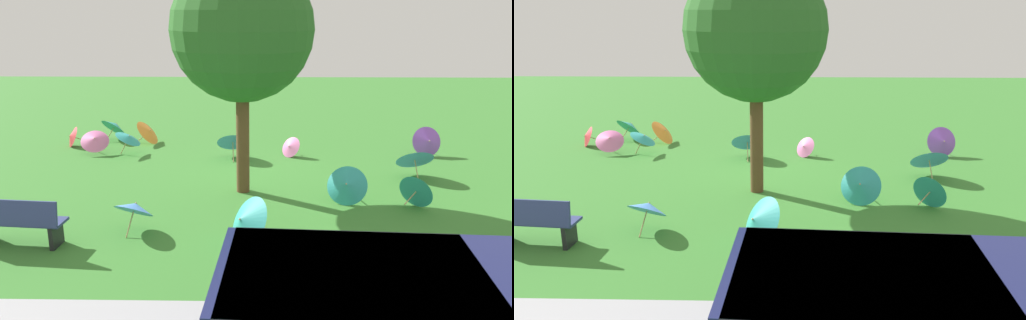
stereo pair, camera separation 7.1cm
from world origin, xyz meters
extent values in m
plane|color=#387A2D|center=(0.00, 0.00, 0.00)|extent=(40.00, 40.00, 0.00)
cube|color=black|center=(-1.30, 7.08, 1.25)|extent=(2.68, 2.06, 0.55)
cylinder|color=black|center=(-0.67, 6.10, 0.38)|extent=(0.77, 0.26, 0.76)
cube|color=navy|center=(3.87, 3.37, 0.45)|extent=(1.63, 0.59, 0.05)
cube|color=navy|center=(3.89, 3.57, 0.68)|extent=(1.60, 0.26, 0.45)
cube|color=black|center=(3.23, 3.42, 0.23)|extent=(0.12, 0.41, 0.45)
cylinder|color=brown|center=(0.09, 0.49, 1.34)|extent=(0.29, 0.29, 2.67)
sphere|color=#286023|center=(0.09, 0.49, 3.59)|extent=(3.06, 3.06, 3.06)
cylinder|color=tan|center=(-0.38, 3.16, 0.27)|extent=(0.51, 0.30, 0.33)
cone|color=teal|center=(-0.06, 3.35, 0.47)|extent=(1.03, 1.15, 0.94)
sphere|color=tan|center=(0.02, 3.39, 0.52)|extent=(0.06, 0.06, 0.05)
cylinder|color=tan|center=(0.47, -2.03, 0.23)|extent=(0.06, 0.40, 0.46)
cone|color=#4C8CE5|center=(0.50, -2.27, 0.51)|extent=(0.94, 0.84, 0.70)
sphere|color=tan|center=(0.50, -2.33, 0.58)|extent=(0.04, 0.05, 0.05)
cylinder|color=tan|center=(5.19, -3.52, 0.21)|extent=(0.37, 0.21, 0.19)
cone|color=#D8383F|center=(5.41, -3.40, 0.31)|extent=(0.61, 0.73, 0.63)
sphere|color=tan|center=(5.45, -3.38, 0.34)|extent=(0.06, 0.05, 0.05)
cylinder|color=tan|center=(3.41, -3.88, 0.17)|extent=(0.39, 0.09, 0.33)
cone|color=orange|center=(3.17, -3.84, 0.37)|extent=(0.79, 0.95, 0.74)
sphere|color=tan|center=(3.12, -3.83, 0.41)|extent=(0.06, 0.04, 0.05)
cylinder|color=tan|center=(-1.22, -2.55, 0.18)|extent=(0.23, 0.22, 0.18)
cone|color=pink|center=(-1.09, -2.43, 0.29)|extent=(0.70, 0.71, 0.57)
sphere|color=tan|center=(-1.06, -2.40, 0.31)|extent=(0.06, 0.06, 0.05)
cylinder|color=tan|center=(4.47, -4.07, 0.20)|extent=(0.25, 0.30, 0.40)
cone|color=teal|center=(4.32, -4.26, 0.45)|extent=(1.12, 1.10, 0.70)
sphere|color=tan|center=(4.29, -4.30, 0.52)|extent=(0.06, 0.06, 0.05)
cylinder|color=tan|center=(-4.07, -0.38, 0.23)|extent=(0.06, 0.39, 0.46)
cone|color=#4C8CE5|center=(-4.04, -0.62, 0.52)|extent=(0.97, 0.88, 0.71)
sphere|color=tan|center=(-4.04, -0.68, 0.59)|extent=(0.04, 0.05, 0.05)
cylinder|color=tan|center=(-2.22, 0.94, 0.24)|extent=(0.15, 0.44, 0.28)
cone|color=teal|center=(-2.14, 1.23, 0.42)|extent=(0.99, 0.81, 0.84)
sphere|color=tan|center=(-2.11, 1.31, 0.47)|extent=(0.05, 0.06, 0.05)
cylinder|color=tan|center=(2.06, 2.94, 0.21)|extent=(0.13, 0.27, 0.43)
cone|color=#4C8CE5|center=(1.99, 2.78, 0.49)|extent=(0.95, 0.94, 0.53)
sphere|color=tan|center=(1.98, 2.74, 0.55)|extent=(0.05, 0.06, 0.05)
cylinder|color=tan|center=(-4.91, -2.86, 0.32)|extent=(0.10, 0.44, 0.17)
cone|color=purple|center=(-4.96, -2.56, 0.43)|extent=(0.91, 0.58, 0.86)
sphere|color=tan|center=(-4.97, -2.47, 0.46)|extent=(0.04, 0.05, 0.05)
cylinder|color=tan|center=(-3.38, 1.63, 0.28)|extent=(0.32, 0.35, 0.18)
cone|color=teal|center=(-3.58, 1.41, 0.37)|extent=(0.80, 0.78, 0.75)
sphere|color=tan|center=(-3.62, 1.36, 0.40)|extent=(0.06, 0.06, 0.05)
cylinder|color=tan|center=(3.61, -2.57, 0.23)|extent=(0.26, 0.04, 0.46)
cone|color=teal|center=(3.46, -2.56, 0.50)|extent=(0.77, 0.80, 0.46)
sphere|color=tan|center=(3.43, -2.56, 0.55)|extent=(0.05, 0.04, 0.05)
cylinder|color=tan|center=(4.49, -2.77, 0.19)|extent=(0.10, 0.30, 0.37)
cone|color=pink|center=(4.44, -2.58, 0.42)|extent=(0.93, 0.87, 0.61)
sphere|color=tan|center=(4.43, -2.54, 0.48)|extent=(0.05, 0.06, 0.05)
camera|label=1|loc=(-0.42, 11.78, 4.02)|focal=36.87mm
camera|label=2|loc=(-0.49, 11.78, 4.02)|focal=36.87mm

